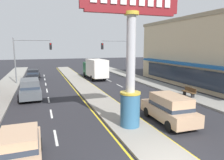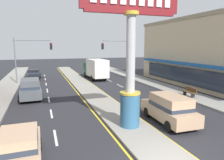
{
  "view_description": "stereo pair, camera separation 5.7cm",
  "coord_description": "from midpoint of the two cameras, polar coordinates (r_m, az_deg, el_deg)",
  "views": [
    {
      "loc": [
        -5.19,
        -6.65,
        5.12
      ],
      "look_at": [
        -0.11,
        7.77,
        2.6
      ],
      "focal_mm": 33.07,
      "sensor_mm": 36.0,
      "label": 1
    },
    {
      "loc": [
        -5.13,
        -6.67,
        5.12
      ],
      "look_at": [
        -0.11,
        7.77,
        2.6
      ],
      "focal_mm": 33.07,
      "sensor_mm": 36.0,
      "label": 2
    }
  ],
  "objects": [
    {
      "name": "street_bench",
      "position": [
        21.91,
        20.49,
        -3.02
      ],
      "size": [
        0.48,
        1.6,
        0.88
      ],
      "color": "brown",
      "rests_on": "sidewalk_right"
    },
    {
      "name": "district_sign",
      "position": [
        12.48,
        5.1,
        5.84
      ],
      "size": [
        6.08,
        1.28,
        8.52
      ],
      "color": "#33668C",
      "rests_on": "median_strip"
    },
    {
      "name": "suv_mid_left_lane",
      "position": [
        21.83,
        -21.78,
        -2.24
      ],
      "size": [
        2.14,
        4.69,
        1.9
      ],
      "color": "#4C5156",
      "rests_on": "ground"
    },
    {
      "name": "suv_near_left_lane",
      "position": [
        14.52,
        15.44,
        -7.54
      ],
      "size": [
        2.07,
        4.65,
        1.9
      ],
      "color": "tan",
      "rests_on": "ground"
    },
    {
      "name": "sidewalk_right",
      "position": [
        27.34,
        12.9,
        -1.48
      ],
      "size": [
        2.88,
        60.0,
        0.18
      ],
      "primitive_type": "cube",
      "color": "gray",
      "rests_on": "ground"
    },
    {
      "name": "storefront_right",
      "position": [
        29.37,
        26.31,
        6.93
      ],
      "size": [
        9.08,
        22.9,
        8.73
      ],
      "color": "beige",
      "rests_on": "ground"
    },
    {
      "name": "traffic_light_right_side",
      "position": [
        31.72,
        2.17,
        7.78
      ],
      "size": [
        4.86,
        0.46,
        6.2
      ],
      "color": "slate",
      "rests_on": "ground"
    },
    {
      "name": "sedan_far_left_oncoming",
      "position": [
        34.3,
        -20.97,
        1.48
      ],
      "size": [
        2.01,
        4.38,
        1.53
      ],
      "color": "black",
      "rests_on": "ground"
    },
    {
      "name": "median_strip",
      "position": [
        25.7,
        -7.43,
        -2.05
      ],
      "size": [
        2.5,
        52.0,
        0.14
      ],
      "primitive_type": "cube",
      "color": "gray",
      "rests_on": "ground"
    },
    {
      "name": "box_truck_far_right_lane",
      "position": [
        32.36,
        -4.75,
        3.25
      ],
      "size": [
        2.46,
        6.98,
        3.12
      ],
      "color": "#14562D",
      "rests_on": "ground"
    },
    {
      "name": "sedan_near_right_lane",
      "position": [
        10.0,
        -24.44,
        -17.21
      ],
      "size": [
        1.87,
        4.32,
        1.53
      ],
      "color": "tan",
      "rests_on": "ground"
    },
    {
      "name": "lane_markings",
      "position": [
        24.41,
        -6.76,
        -2.8
      ],
      "size": [
        9.24,
        52.0,
        0.01
      ],
      "color": "silver",
      "rests_on": "ground"
    },
    {
      "name": "traffic_light_left_side",
      "position": [
        30.0,
        -22.09,
        7.02
      ],
      "size": [
        4.86,
        0.46,
        6.2
      ],
      "color": "slate",
      "rests_on": "ground"
    }
  ]
}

